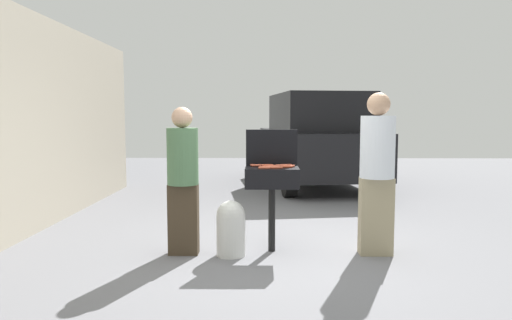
{
  "coord_description": "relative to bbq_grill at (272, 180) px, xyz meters",
  "views": [
    {
      "loc": [
        -0.15,
        -5.1,
        1.54
      ],
      "look_at": [
        -0.24,
        0.65,
        1.0
      ],
      "focal_mm": 32.89,
      "sensor_mm": 36.0,
      "label": 1
    }
  ],
  "objects": [
    {
      "name": "ground_plane",
      "position": [
        0.05,
        -0.15,
        -0.82
      ],
      "size": [
        24.0,
        24.0,
        0.0
      ],
      "primitive_type": "plane",
      "color": "slate"
    },
    {
      "name": "propane_tank",
      "position": [
        -0.45,
        -0.18,
        -0.5
      ],
      "size": [
        0.32,
        0.32,
        0.62
      ],
      "color": "silver",
      "rests_on": "ground"
    },
    {
      "name": "grill_lid_open",
      "position": [
        0.0,
        0.22,
        0.36
      ],
      "size": [
        0.6,
        0.05,
        0.42
      ],
      "primitive_type": "cube",
      "color": "black",
      "rests_on": "bbq_grill"
    },
    {
      "name": "hot_dog_8",
      "position": [
        -0.03,
        -0.02,
        0.16
      ],
      "size": [
        0.13,
        0.04,
        0.03
      ],
      "primitive_type": "cylinder",
      "rotation": [
        0.0,
        1.57,
        0.08
      ],
      "color": "#AD4228",
      "rests_on": "bbq_grill"
    },
    {
      "name": "hot_dog_10",
      "position": [
        0.11,
        0.08,
        0.16
      ],
      "size": [
        0.13,
        0.04,
        0.03
      ],
      "primitive_type": "cylinder",
      "rotation": [
        0.0,
        1.57,
        0.08
      ],
      "color": "#C6593D",
      "rests_on": "bbq_grill"
    },
    {
      "name": "hot_dog_9",
      "position": [
        0.17,
        0.12,
        0.16
      ],
      "size": [
        0.13,
        0.03,
        0.03
      ],
      "primitive_type": "cylinder",
      "rotation": [
        0.0,
        1.57,
        0.06
      ],
      "color": "#B74C33",
      "rests_on": "bbq_grill"
    },
    {
      "name": "hot_dog_7",
      "position": [
        -0.18,
        0.1,
        0.16
      ],
      "size": [
        0.13,
        0.03,
        0.03
      ],
      "primitive_type": "cylinder",
      "rotation": [
        0.0,
        1.57,
        0.01
      ],
      "color": "#B74C33",
      "rests_on": "bbq_grill"
    },
    {
      "name": "hot_dog_3",
      "position": [
        -0.05,
        0.11,
        0.16
      ],
      "size": [
        0.13,
        0.04,
        0.03
      ],
      "primitive_type": "cylinder",
      "rotation": [
        0.0,
        1.57,
        0.07
      ],
      "color": "#B74C33",
      "rests_on": "bbq_grill"
    },
    {
      "name": "person_left",
      "position": [
        -0.99,
        -0.13,
        0.07
      ],
      "size": [
        0.34,
        0.34,
        1.64
      ],
      "rotation": [
        0.0,
        0.0,
        0.21
      ],
      "color": "#3F3323",
      "rests_on": "ground"
    },
    {
      "name": "parked_minivan",
      "position": [
        1.08,
        5.16,
        0.21
      ],
      "size": [
        2.52,
        4.62,
        2.02
      ],
      "rotation": [
        0.0,
        0.0,
        3.28
      ],
      "color": "black",
      "rests_on": "ground"
    },
    {
      "name": "hot_dog_5",
      "position": [
        -0.09,
        -0.16,
        0.16
      ],
      "size": [
        0.13,
        0.03,
        0.03
      ],
      "primitive_type": "cylinder",
      "rotation": [
        0.0,
        1.57,
        -0.05
      ],
      "color": "#C6593D",
      "rests_on": "bbq_grill"
    },
    {
      "name": "hot_dog_1",
      "position": [
        0.16,
        -0.05,
        0.16
      ],
      "size": [
        0.13,
        0.03,
        0.03
      ],
      "primitive_type": "cylinder",
      "rotation": [
        0.0,
        1.57,
        0.01
      ],
      "color": "#AD4228",
      "rests_on": "bbq_grill"
    },
    {
      "name": "hot_dog_13",
      "position": [
        0.19,
        0.04,
        0.16
      ],
      "size": [
        0.13,
        0.03,
        0.03
      ],
      "primitive_type": "cylinder",
      "rotation": [
        0.0,
        1.57,
        0.01
      ],
      "color": "#C6593D",
      "rests_on": "bbq_grill"
    },
    {
      "name": "house_wall_side",
      "position": [
        -3.21,
        0.85,
        0.63
      ],
      "size": [
        0.24,
        8.0,
        2.9
      ],
      "primitive_type": "cube",
      "color": "#B2A893",
      "rests_on": "ground"
    },
    {
      "name": "hot_dog_4",
      "position": [
        0.02,
        -0.06,
        0.16
      ],
      "size": [
        0.13,
        0.04,
        0.03
      ],
      "primitive_type": "cylinder",
      "rotation": [
        0.0,
        1.57,
        0.1
      ],
      "color": "#C6593D",
      "rests_on": "bbq_grill"
    },
    {
      "name": "hot_dog_14",
      "position": [
        0.05,
        -0.15,
        0.16
      ],
      "size": [
        0.13,
        0.04,
        0.03
      ],
      "primitive_type": "cylinder",
      "rotation": [
        0.0,
        1.57,
        0.1
      ],
      "color": "#B74C33",
      "rests_on": "bbq_grill"
    },
    {
      "name": "hot_dog_0",
      "position": [
        -0.05,
        0.05,
        0.16
      ],
      "size": [
        0.13,
        0.04,
        0.03
      ],
      "primitive_type": "cylinder",
      "rotation": [
        0.0,
        1.57,
        0.08
      ],
      "color": "#AD4228",
      "rests_on": "bbq_grill"
    },
    {
      "name": "person_right",
      "position": [
        1.16,
        -0.11,
        0.16
      ],
      "size": [
        0.38,
        0.38,
        1.8
      ],
      "rotation": [
        0.0,
        0.0,
        2.97
      ],
      "color": "gray",
      "rests_on": "ground"
    },
    {
      "name": "hot_dog_2",
      "position": [
        -0.02,
        0.02,
        0.16
      ],
      "size": [
        0.13,
        0.04,
        0.03
      ],
      "primitive_type": "cylinder",
      "rotation": [
        0.0,
        1.57,
        0.08
      ],
      "color": "#AD4228",
      "rests_on": "bbq_grill"
    },
    {
      "name": "hot_dog_12",
      "position": [
        -0.17,
        0.07,
        0.16
      ],
      "size": [
        0.13,
        0.04,
        0.03
      ],
      "primitive_type": "cylinder",
      "rotation": [
        0.0,
        1.57,
        0.08
      ],
      "color": "#B74C33",
      "rests_on": "bbq_grill"
    },
    {
      "name": "hot_dog_11",
      "position": [
        -0.08,
        -0.13,
        0.16
      ],
      "size": [
        0.13,
        0.04,
        0.03
      ],
      "primitive_type": "cylinder",
      "rotation": [
        0.0,
        1.57,
        -0.1
      ],
      "color": "#B74C33",
      "rests_on": "bbq_grill"
    },
    {
      "name": "hot_dog_6",
      "position": [
        0.17,
        -0.01,
        0.16
      ],
      "size": [
        0.13,
        0.04,
        0.03
      ],
      "primitive_type": "cylinder",
      "rotation": [
        0.0,
        1.57,
        -0.08
      ],
      "color": "#AD4228",
      "rests_on": "bbq_grill"
    },
    {
      "name": "bbq_grill",
      "position": [
        0.0,
        0.0,
        0.0
      ],
      "size": [
        0.6,
        0.44,
        0.96
      ],
      "color": "black",
      "rests_on": "ground"
    }
  ]
}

